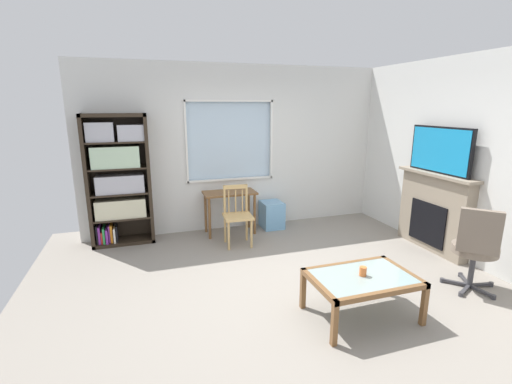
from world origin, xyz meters
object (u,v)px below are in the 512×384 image
Objects in this scene: desk_under_window at (230,199)px; office_chair at (476,246)px; tv at (440,150)px; sippy_cup at (363,271)px; fireplace at (434,211)px; bookshelf at (118,177)px; plastic_drawer_unit at (272,215)px; coffee_table at (362,281)px; wooden_chair at (237,215)px.

office_chair reaches higher than desk_under_window.
sippy_cup is at bearing -149.13° from tv.
tv reaches higher than desk_under_window.
desk_under_window is 3.44m from office_chair.
fireplace is at bearing 65.76° from office_chair.
bookshelf is 4.65m from fireplace.
plastic_drawer_unit reaches higher than coffee_table.
office_chair is (-0.50, -1.15, -0.90)m from tv.
desk_under_window is 0.83m from plastic_drawer_unit.
coffee_table is at bearing -149.28° from fireplace.
sippy_cup is at bearing -73.26° from wooden_chair.
desk_under_window is 3.07m from fireplace.
bookshelf is at bearing 158.80° from tv.
wooden_chair reaches higher than plastic_drawer_unit.
sippy_cup is (-1.99, -1.18, -0.09)m from fireplace.
office_chair is (2.13, -2.71, -0.02)m from desk_under_window.
bookshelf is 1.73m from desk_under_window.
plastic_drawer_unit is 0.44× the size of tv.
wooden_chair is 0.70× the size of fireplace.
office_chair is 1.47m from sippy_cup.
office_chair is 1.48m from coffee_table.
tv reaches higher than wooden_chair.
coffee_table is (-1.99, -1.18, -0.19)m from fireplace.
tv reaches higher than fireplace.
desk_under_window is 3.18m from tv.
fireplace reaches higher than office_chair.
office_chair is 11.11× the size of sippy_cup.
desk_under_window is 0.53m from wooden_chair.
tv is at bearing 30.87° from sippy_cup.
plastic_drawer_unit is 2.80m from coffee_table.
fireplace is at bearing -21.47° from wooden_chair.
office_chair is at bearing -51.80° from desk_under_window.
fireplace is 0.89m from tv.
coffee_table is (2.32, -2.85, -0.65)m from bookshelf.
bookshelf is 3.73m from coffee_table.
fireplace is 1.26m from office_chair.
bookshelf reaches higher than wooden_chair.
desk_under_window is at bearing 149.49° from fireplace.
bookshelf is at bearing 176.35° from desk_under_window.
desk_under_window is 0.82× the size of tv.
tv is 1.03× the size of office_chair.
tv is at bearing -30.68° from desk_under_window.
tv is 2.54m from coffee_table.
plastic_drawer_unit is at bearing 116.54° from office_chair.
wooden_chair is at bearing 158.53° from fireplace.
sippy_cup is at bearing -178.79° from office_chair.
fireplace is at bearing -21.11° from bookshelf.
coffee_table is (-1.47, -0.04, -0.17)m from office_chair.
bookshelf is at bearing 129.25° from sippy_cup.
bookshelf reaches higher than sippy_cup.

